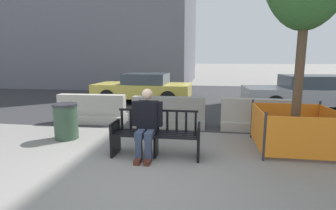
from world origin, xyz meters
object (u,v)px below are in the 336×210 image
(seated_person, at_px, (147,122))
(jersey_barrier_centre, at_px, (169,115))
(construction_fence, at_px, (294,128))
(jersey_barrier_right, at_px, (259,118))
(street_bench, at_px, (156,136))
(car_taxi_near, at_px, (144,88))
(trash_bin, at_px, (66,121))
(car_sedan_mid, at_px, (310,92))
(jersey_barrier_left, at_px, (92,111))

(seated_person, distance_m, jersey_barrier_centre, 2.33)
(seated_person, bearing_deg, jersey_barrier_centre, 88.31)
(jersey_barrier_centre, height_order, construction_fence, construction_fence)
(jersey_barrier_centre, bearing_deg, jersey_barrier_right, 0.03)
(street_bench, xyz_separation_m, car_taxi_near, (-1.80, 6.14, 0.24))
(jersey_barrier_right, xyz_separation_m, trash_bin, (-4.66, -1.48, 0.08))
(seated_person, bearing_deg, construction_fence, 16.07)
(street_bench, bearing_deg, car_sedan_mid, 49.68)
(jersey_barrier_centre, height_order, trash_bin, trash_bin)
(seated_person, bearing_deg, car_sedan_mid, 48.97)
(street_bench, distance_m, seated_person, 0.34)
(construction_fence, relative_size, car_taxi_near, 0.37)
(seated_person, xyz_separation_m, jersey_barrier_right, (2.50, 2.30, -0.35))
(street_bench, distance_m, car_sedan_mid, 7.27)
(jersey_barrier_left, xyz_separation_m, car_sedan_mid, (7.13, 3.17, 0.31))
(street_bench, distance_m, jersey_barrier_centre, 2.24)
(construction_fence, height_order, trash_bin, construction_fence)
(street_bench, distance_m, jersey_barrier_left, 3.39)
(jersey_barrier_centre, distance_m, jersey_barrier_left, 2.33)
(street_bench, xyz_separation_m, trash_bin, (-2.33, 0.77, 0.03))
(jersey_barrier_centre, xyz_separation_m, jersey_barrier_left, (-2.32, 0.13, 0.00))
(seated_person, bearing_deg, car_taxi_near, 104.69)
(car_sedan_mid, distance_m, trash_bin, 8.50)
(jersey_barrier_centre, bearing_deg, construction_fence, -26.98)
(seated_person, distance_m, car_sedan_mid, 7.42)
(street_bench, relative_size, car_taxi_near, 0.41)
(jersey_barrier_right, relative_size, trash_bin, 2.40)
(construction_fence, xyz_separation_m, car_sedan_mid, (1.94, 4.75, 0.19))
(jersey_barrier_right, distance_m, construction_fence, 1.53)
(seated_person, relative_size, construction_fence, 0.86)
(jersey_barrier_left, height_order, construction_fence, construction_fence)
(jersey_barrier_centre, xyz_separation_m, trash_bin, (-2.23, -1.48, 0.08))
(jersey_barrier_centre, relative_size, car_taxi_near, 0.49)
(construction_fence, relative_size, car_sedan_mid, 0.32)
(trash_bin, bearing_deg, seated_person, -20.92)
(seated_person, height_order, jersey_barrier_left, seated_person)
(street_bench, height_order, jersey_barrier_left, street_bench)
(jersey_barrier_left, distance_m, jersey_barrier_right, 4.76)
(street_bench, relative_size, car_sedan_mid, 0.36)
(jersey_barrier_centre, relative_size, jersey_barrier_left, 1.00)
(jersey_barrier_left, distance_m, car_sedan_mid, 7.80)
(jersey_barrier_right, bearing_deg, seated_person, -137.35)
(jersey_barrier_left, bearing_deg, jersey_barrier_right, -1.55)
(jersey_barrier_right, bearing_deg, street_bench, -136.07)
(street_bench, height_order, trash_bin, street_bench)
(jersey_barrier_left, xyz_separation_m, car_taxi_near, (0.63, 3.77, 0.29))
(jersey_barrier_centre, relative_size, trash_bin, 2.40)
(street_bench, distance_m, jersey_barrier_right, 3.23)
(seated_person, height_order, car_sedan_mid, seated_person)
(construction_fence, bearing_deg, seated_person, -163.93)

